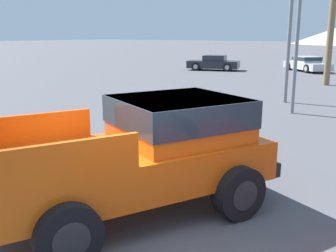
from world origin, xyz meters
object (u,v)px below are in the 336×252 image
at_px(orange_pickup_truck, 148,149).
at_px(traffic_light_main, 277,7).
at_px(parked_car_dark, 214,63).
at_px(parked_car_silver, 307,64).

relative_size(orange_pickup_truck, traffic_light_main, 0.91).
xyz_separation_m(parked_car_dark, traffic_light_main, (10.26, -13.33, 3.28)).
xyz_separation_m(orange_pickup_truck, parked_car_silver, (-5.73, 27.22, -0.45)).
relative_size(parked_car_dark, traffic_light_main, 0.80).
height_order(parked_car_silver, parked_car_dark, parked_car_dark).
distance_m(orange_pickup_truck, parked_car_silver, 27.82).
xyz_separation_m(parked_car_silver, traffic_light_main, (3.81, -16.93, 3.29)).
height_order(parked_car_dark, traffic_light_main, traffic_light_main).
xyz_separation_m(parked_car_silver, parked_car_dark, (-6.45, -3.60, 0.02)).
bearing_deg(parked_car_dark, orange_pickup_truck, -171.84).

